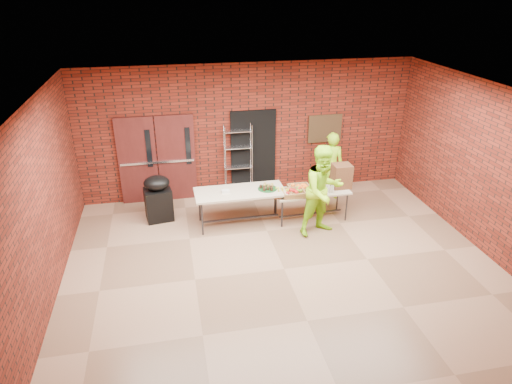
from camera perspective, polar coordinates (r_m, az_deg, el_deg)
The scene contains 19 objects.
room at distance 7.82m, azimuth 3.84°, elevation 0.09°, with size 8.08×7.08×3.28m.
double_doors at distance 10.97m, azimuth -12.21°, elevation 4.01°, with size 1.78×0.12×2.10m.
dark_doorway at distance 11.17m, azimuth -0.35°, elevation 4.97°, with size 1.10×0.06×2.10m, color black.
bronze_plaque at distance 11.46m, azimuth 8.60°, elevation 7.86°, with size 0.85×0.04×0.70m, color #46301C.
wire_rack at distance 11.03m, azimuth -2.22°, elevation 3.87°, with size 0.66×0.22×1.81m, color silver, non-canonical shape.
table_left at distance 9.76m, azimuth -2.02°, elevation -0.22°, with size 1.94×0.82×0.79m.
table_right at distance 10.12m, azimuth 6.96°, elevation -0.11°, with size 1.67×0.75×0.68m.
basket_bananas at distance 9.79m, azimuth 3.27°, elevation -0.13°, with size 0.41×0.32×0.13m.
basket_oranges at distance 10.03m, azimuth 5.40°, elevation 0.49°, with size 0.47×0.37×0.15m.
basket_apples at distance 9.79m, azimuth 4.69°, elevation -0.11°, with size 0.49×0.38×0.15m.
muffin_tray at distance 9.80m, azimuth 1.44°, elevation 0.63°, with size 0.41×0.41×0.10m.
napkin_box at distance 9.67m, azimuth -3.81°, elevation 0.10°, with size 0.17×0.11×0.06m, color silver.
coffee_dispenser at distance 10.27m, azimuth 10.63°, elevation 2.00°, with size 0.40×0.36×0.53m, color brown.
cup_stack_front at distance 10.02m, azimuth 9.02°, elevation 0.54°, with size 0.07×0.07×0.22m, color silver.
cup_stack_mid at distance 10.00m, azimuth 9.53°, elevation 0.45°, with size 0.07×0.07×0.22m, color silver.
cup_stack_back at distance 10.16m, azimuth 8.21°, elevation 1.03°, with size 0.08×0.08×0.24m, color silver.
covered_grill at distance 10.26m, azimuth -12.14°, elevation -0.74°, with size 0.64×0.56×1.04m.
volunteer_woman at distance 11.11m, azimuth 9.30°, elevation 3.30°, with size 0.61×0.40×1.66m, color #97DE18.
volunteer_man at distance 9.43m, azimuth 8.40°, elevation 0.17°, with size 0.94×0.73×1.94m, color #97DE18.
Camera 1 is at (-1.92, -6.82, 4.91)m, focal length 32.00 mm.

